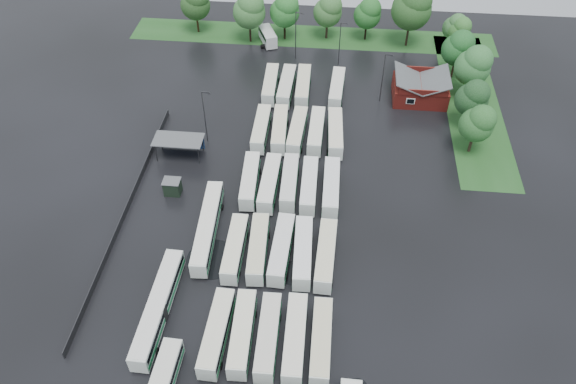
{
  "coord_description": "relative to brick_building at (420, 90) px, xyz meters",
  "views": [
    {
      "loc": [
        8.05,
        -48.96,
        61.33
      ],
      "look_at": [
        2.0,
        12.0,
        2.5
      ],
      "focal_mm": 35.0,
      "sensor_mm": 36.0,
      "label": 1
    }
  ],
  "objects": [
    {
      "name": "bus_r2c4",
      "position": [
        -15.68,
        -41.9,
        -0.13
      ],
      "size": [
        2.74,
        11.43,
        3.16
      ],
      "rotation": [
        0.0,
        0.0,
        -0.03
      ],
      "color": "silver",
      "rests_on": "ground"
    },
    {
      "name": "lamp_post_back_e",
      "position": [
        -15.56,
        10.59,
        3.64
      ],
      "size": [
        1.46,
        0.28,
        9.48
      ],
      "color": "#2D2D30",
      "rests_on": "ground"
    },
    {
      "name": "tree_north_6",
      "position": [
        8.94,
        18.5,
        3.27
      ],
      "size": [
        4.82,
        4.82,
        7.98
      ],
      "color": "black",
      "rests_on": "ground"
    },
    {
      "name": "bus_r4c2",
      "position": [
        -22.0,
        -14.57,
        -0.14
      ],
      "size": [
        2.92,
        11.36,
        3.13
      ],
      "rotation": [
        0.0,
        0.0,
        -0.05
      ],
      "color": "silver",
      "rests_on": "ground"
    },
    {
      "name": "grass_strip_east",
      "position": [
        10.0,
        0.03,
        -1.86
      ],
      "size": [
        10.0,
        50.0,
        0.01
      ],
      "primitive_type": "cube",
      "color": "#1E4C1B",
      "rests_on": "ground"
    },
    {
      "name": "bus_r1c4",
      "position": [
        -15.56,
        -55.31,
        -0.18
      ],
      "size": [
        2.42,
        11.02,
        3.06
      ],
      "rotation": [
        0.0,
        0.0,
        0.01
      ],
      "color": "silver",
      "rests_on": "ground"
    },
    {
      "name": "west_fence",
      "position": [
        -46.2,
        -34.77,
        -1.27
      ],
      "size": [
        0.1,
        50.0,
        1.2
      ],
      "primitive_type": "cube",
      "color": "#2D2D30",
      "rests_on": "ground"
    },
    {
      "name": "tree_north_3",
      "position": [
        -18.5,
        21.6,
        4.67
      ],
      "size": [
        6.14,
        6.14,
        10.16
      ],
      "color": "#32251B",
      "rests_on": "ground"
    },
    {
      "name": "bus_r3c1",
      "position": [
        -25.13,
        -28.24,
        -0.11
      ],
      "size": [
        2.62,
        11.51,
        3.19
      ],
      "rotation": [
        0.0,
        0.0,
        -0.02
      ],
      "color": "silver",
      "rests_on": "ground"
    },
    {
      "name": "bus_r5c0",
      "position": [
        -28.36,
        -0.63,
        -0.14
      ],
      "size": [
        2.72,
        11.36,
        3.14
      ],
      "rotation": [
        0.0,
        0.0,
        0.03
      ],
      "color": "silver",
      "rests_on": "ground"
    },
    {
      "name": "lamp_post_ne",
      "position": [
        -7.28,
        -1.52,
        3.94
      ],
      "size": [
        1.54,
        0.3,
        9.99
      ],
      "color": "#2D2D30",
      "rests_on": "ground"
    },
    {
      "name": "bus_r2c1",
      "position": [
        -25.1,
        -41.61,
        -0.15
      ],
      "size": [
        2.93,
        11.3,
        3.12
      ],
      "rotation": [
        0.0,
        0.0,
        0.05
      ],
      "color": "silver",
      "rests_on": "ground"
    },
    {
      "name": "tree_east_4",
      "position": [
        8.15,
        19.68,
        3.29
      ],
      "size": [
        4.87,
        4.84,
        8.02
      ],
      "color": "black",
      "rests_on": "ground"
    },
    {
      "name": "bus_r3c0",
      "position": [
        -28.29,
        -27.9,
        -0.16
      ],
      "size": [
        2.91,
        11.27,
        3.11
      ],
      "rotation": [
        0.0,
        0.0,
        0.05
      ],
      "color": "silver",
      "rests_on": "ground"
    },
    {
      "name": "bus_r5c4",
      "position": [
        -15.64,
        -0.59,
        -0.15
      ],
      "size": [
        2.88,
        11.32,
        3.12
      ],
      "rotation": [
        0.0,
        0.0,
        -0.05
      ],
      "color": "silver",
      "rests_on": "ground"
    },
    {
      "name": "tree_east_2",
      "position": [
        9.11,
        1.32,
        5.21
      ],
      "size": [
        6.64,
        6.64,
        11.0
      ],
      "color": "black",
      "rests_on": "ground"
    },
    {
      "name": "bus_r3c4",
      "position": [
        -15.54,
        -28.24,
        -0.11
      ],
      "size": [
        2.54,
        11.49,
        3.19
      ],
      "rotation": [
        0.0,
        0.0,
        0.01
      ],
      "color": "silver",
      "rests_on": "ground"
    },
    {
      "name": "lamp_post_nw",
      "position": [
        -37.36,
        -16.68,
        4.03
      ],
      "size": [
        1.56,
        0.3,
        10.16
      ],
      "color": "#2D2D30",
      "rests_on": "ground"
    },
    {
      "name": "tree_east_0",
      "position": [
        7.68,
        -15.2,
        4.21
      ],
      "size": [
        5.72,
        5.71,
        9.46
      ],
      "color": "#34261C",
      "rests_on": "ground"
    },
    {
      "name": "minibus",
      "position": [
        -31.26,
        18.23,
        -0.24
      ],
      "size": [
        4.83,
        7.15,
        2.93
      ],
      "rotation": [
        0.0,
        0.0,
        0.39
      ],
      "color": "silver",
      "rests_on": "ground"
    },
    {
      "name": "puddle_2",
      "position": [
        -31.5,
        -42.79,
        -1.86
      ],
      "size": [
        7.34,
        7.34,
        0.01
      ],
      "primitive_type": "cylinder",
      "color": "black",
      "rests_on": "ground"
    },
    {
      "name": "artic_bus_west_b",
      "position": [
        -32.9,
        -38.32,
        -0.15
      ],
      "size": [
        3.12,
        16.72,
        3.09
      ],
      "rotation": [
        0.0,
        0.0,
        0.05
      ],
      "color": "silver",
      "rests_on": "ground"
    },
    {
      "name": "lamp_post_back_w",
      "position": [
        -24.56,
        12.26,
        4.15
      ],
      "size": [
        1.6,
        0.31,
        10.37
      ],
      "color": "#2D2D30",
      "rests_on": "ground"
    },
    {
      "name": "bus_r3c3",
      "position": [
        -18.96,
        -28.16,
        -0.16
      ],
      "size": [
        2.52,
        11.18,
        3.1
      ],
      "rotation": [
        0.0,
        0.0,
        0.01
      ],
      "color": "silver",
      "rests_on": "ground"
    },
    {
      "name": "puddle_3",
      "position": [
        -20.05,
        -44.09,
        -1.86
      ],
      "size": [
        4.22,
        4.22,
        0.01
      ],
      "primitive_type": "cylinder",
      "color": "black",
      "rests_on": "ground"
    },
    {
      "name": "bus_r4c4",
      "position": [
        -15.43,
        -14.55,
        -0.1
      ],
      "size": [
        3.02,
        11.63,
        3.21
      ],
      "rotation": [
        0.0,
        0.0,
        0.05
      ],
      "color": "silver",
      "rests_on": "ground"
    },
    {
      "name": "tree_north_1",
      "position": [
        -34.98,
        18.51,
        5.51
      ],
      "size": [
        6.93,
        6.93,
        11.47
      ],
      "color": "black",
      "rests_on": "ground"
    },
    {
      "name": "bus_r3c2",
      "position": [
        -22.08,
        -27.64,
        -0.18
      ],
      "size": [
        2.61,
        11.09,
        3.07
      ],
      "rotation": [
        0.0,
        0.0,
        0.02
      ],
      "color": "silver",
      "rests_on": "ground"
    },
    {
      "name": "bus_r1c2",
      "position": [
        -21.99,
        -55.32,
        -0.16
      ],
      "size": [
        2.56,
        11.18,
        3.1
      ],
      "rotation": [
        0.0,
        0.0,
        0.02
      ],
      "color": "silver",
      "rests_on": "ground"
    },
    {
      "name": "bus_r4c1",
      "position": [
        -25.07,
        -14.42,
        -0.13
      ],
      "size": [
        2.97,
        11.44,
        3.15
      ],
      "rotation": [
        0.0,
        0.0,
        0.05
      ],
      "color": "silver",
      "rests_on": "ground"
    },
    {
      "name": "tree_north_5",
      "position": [
        -1.15,
        20.07,
        7.04
      ],
      "size": [
        8.35,
        8.35,
        13.83
      ],
      "color": "black",
      "rests_on": "ground"
    },
    {
      "name": "tree_east_3",
      "position": [
        7.26,
        8.28,
        4.71
      ],
      "size": [
        6.18,
        6.18,
        10.23
      ],
      "color": "#3D281B",
      "rests_on": "ground"
    },
    {
      "name": "bus_r2c0",
      "position": [
        -28.3,
        -41.91,
        -0.18
      ],
      "size": [
        2.41,
        11.03,
        3.07
      ],
      "rotation": [
        0.0,
        0.0,
        0.01
      ],
      "color": "silver",
      "rests_on": "ground"
    },
    {
      "name": "wash_shed",
      "position": [
        -41.2,
        -20.74,
        1.12
      ],
      "size": [
        8.2,
        4.2,
        3.58
      ],
      "color": "#2D2D30",
      "rests_on": "ground"
    },
    {
      "name": "artic_bus_west_c",
      "position": [
        -36.33,
        -52.49,
        -0.14
      ],
      "size": [
        2.77,
        16.87,
        3.12
      ],
      "rotation": [
        0.0,
        0.0,
        -0.02
      ],
      "color": "silver",
      "rests_on": "ground"
    },
    {
      "name": "brick_building",
      "position": [
        0.0,
        0.0,
        0.0
      ],
      "size": [
        10.07,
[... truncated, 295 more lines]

